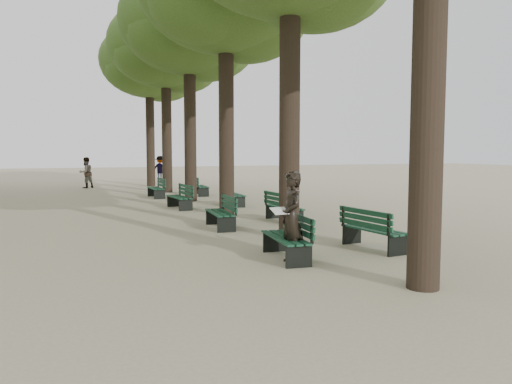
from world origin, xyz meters
name	(u,v)px	position (x,y,z in m)	size (l,w,h in m)	color
ground	(285,269)	(0.00, 0.00, 0.00)	(120.00, 120.00, 0.00)	tan
tree_central_3	(189,23)	(1.50, 13.00, 7.65)	(6.00, 6.00, 9.95)	#33261C
tree_central_4	(165,46)	(1.50, 18.00, 7.65)	(6.00, 6.00, 9.95)	#33261C
tree_central_5	(149,62)	(1.50, 23.00, 7.65)	(6.00, 6.00, 9.95)	#33261C
bench_left_0	(286,246)	(0.37, 0.77, 0.27)	(0.78, 1.85, 0.92)	black
bench_left_1	(220,219)	(0.37, 5.18, 0.27)	(0.72, 1.84, 0.92)	black
bench_left_2	(179,202)	(0.37, 10.31, 0.27)	(0.69, 1.84, 0.92)	black
bench_left_3	(156,192)	(0.37, 15.13, 0.27)	(0.60, 1.81, 0.92)	black
bench_right_0	(374,237)	(2.63, 0.97, 0.27)	(0.72, 1.84, 0.92)	black
bench_right_1	(284,213)	(2.63, 5.74, 0.27)	(0.62, 1.82, 0.92)	black
bench_right_2	(233,199)	(2.63, 10.60, 0.27)	(0.64, 1.82, 0.92)	black
bench_right_3	(201,190)	(2.63, 15.52, 0.27)	(0.71, 1.84, 0.92)	black
man_with_map	(291,218)	(0.32, 0.42, 0.91)	(0.66, 0.77, 1.81)	black
pedestrian_b	(160,169)	(2.86, 27.07, 0.92)	(1.18, 0.37, 1.83)	#262628
pedestrian_a	(86,173)	(-2.37, 22.69, 0.91)	(0.88, 0.36, 1.82)	#262628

